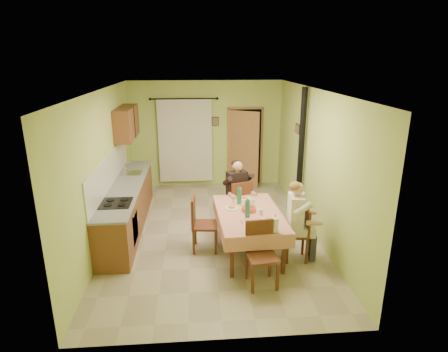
{
  "coord_description": "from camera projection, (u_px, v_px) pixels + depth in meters",
  "views": [
    {
      "loc": [
        -0.3,
        -6.81,
        3.35
      ],
      "look_at": [
        0.25,
        0.1,
        1.15
      ],
      "focal_mm": 30.0,
      "sensor_mm": 36.0,
      "label": 1
    }
  ],
  "objects": [
    {
      "name": "picture_back",
      "position": [
        215.0,
        121.0,
        9.82
      ],
      "size": [
        0.19,
        0.03,
        0.23
      ],
      "primitive_type": "cube",
      "color": "black",
      "rests_on": "room_shell"
    },
    {
      "name": "man_right",
      "position": [
        297.0,
        212.0,
        6.26
      ],
      "size": [
        0.49,
        0.6,
        1.39
      ],
      "rotation": [
        0.0,
        0.0,
        1.49
      ],
      "color": "silver",
      "rests_on": "chair_right"
    },
    {
      "name": "upper_cabinets",
      "position": [
        127.0,
        123.0,
        8.4
      ],
      "size": [
        0.35,
        1.4,
        0.7
      ],
      "primitive_type": "cube",
      "color": "brown",
      "rests_on": "room_shell"
    },
    {
      "name": "doorway",
      "position": [
        245.0,
        148.0,
        10.0
      ],
      "size": [
        0.96,
        0.45,
        2.15
      ],
      "color": "black",
      "rests_on": "ground"
    },
    {
      "name": "chair_far",
      "position": [
        238.0,
        214.0,
        7.68
      ],
      "size": [
        0.58,
        0.58,
        1.02
      ],
      "rotation": [
        0.0,
        0.0,
        0.33
      ],
      "color": "#582B18",
      "rests_on": "ground"
    },
    {
      "name": "stove_flue",
      "position": [
        300.0,
        173.0,
        7.92
      ],
      "size": [
        0.24,
        0.24,
        2.8
      ],
      "color": "black",
      "rests_on": "ground"
    },
    {
      "name": "chair_left",
      "position": [
        204.0,
        235.0,
        6.77
      ],
      "size": [
        0.49,
        0.49,
        1.01
      ],
      "rotation": [
        0.0,
        0.0,
        -1.66
      ],
      "color": "#582B18",
      "rests_on": "ground"
    },
    {
      "name": "chair_near",
      "position": [
        262.0,
        267.0,
        5.72
      ],
      "size": [
        0.48,
        0.48,
        1.0
      ],
      "rotation": [
        0.0,
        0.0,
        3.24
      ],
      "color": "#582B18",
      "rests_on": "ground"
    },
    {
      "name": "curtain",
      "position": [
        185.0,
        141.0,
        9.84
      ],
      "size": [
        1.7,
        0.07,
        2.22
      ],
      "color": "black",
      "rests_on": "ground"
    },
    {
      "name": "kitchen_run",
      "position": [
        127.0,
        205.0,
        7.62
      ],
      "size": [
        0.64,
        3.64,
        1.56
      ],
      "color": "brown",
      "rests_on": "ground"
    },
    {
      "name": "dining_table",
      "position": [
        249.0,
        232.0,
        6.67
      ],
      "size": [
        1.19,
        1.91,
        0.76
      ],
      "rotation": [
        0.0,
        0.0,
        0.04
      ],
      "color": "tan",
      "rests_on": "ground"
    },
    {
      "name": "tableware",
      "position": [
        251.0,
        211.0,
        6.44
      ],
      "size": [
        0.81,
        1.64,
        0.33
      ],
      "color": "white",
      "rests_on": "dining_table"
    },
    {
      "name": "man_far",
      "position": [
        238.0,
        186.0,
        7.52
      ],
      "size": [
        0.65,
        0.58,
        1.39
      ],
      "rotation": [
        0.0,
        0.0,
        0.33
      ],
      "color": "black",
      "rests_on": "chair_far"
    },
    {
      "name": "floor",
      "position": [
        212.0,
        232.0,
        7.51
      ],
      "size": [
        4.0,
        6.0,
        0.01
      ],
      "primitive_type": "cube",
      "color": "tan",
      "rests_on": "ground"
    },
    {
      "name": "picture_right",
      "position": [
        298.0,
        129.0,
        8.24
      ],
      "size": [
        0.03,
        0.31,
        0.21
      ],
      "primitive_type": "cube",
      "color": "brown",
      "rests_on": "room_shell"
    },
    {
      "name": "room_shell",
      "position": [
        211.0,
        144.0,
        6.96
      ],
      "size": [
        4.04,
        6.04,
        2.82
      ],
      "color": "#C0D76E",
      "rests_on": "ground"
    },
    {
      "name": "chair_right",
      "position": [
        296.0,
        244.0,
        6.44
      ],
      "size": [
        0.42,
        0.42,
        0.94
      ],
      "rotation": [
        0.0,
        0.0,
        1.49
      ],
      "color": "#582B18",
      "rests_on": "ground"
    }
  ]
}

